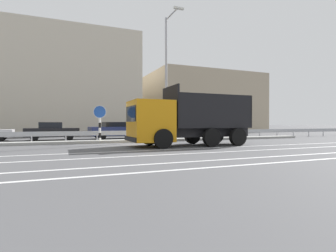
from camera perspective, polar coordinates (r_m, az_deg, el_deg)
ground_plane at (r=17.22m, az=-7.17°, el=-3.84°), size 320.00×320.00×0.00m
lane_strip_0 at (r=14.21m, az=8.31°, el=-4.77°), size 54.95×0.16×0.01m
lane_strip_1 at (r=12.57m, az=12.82°, el=-5.47°), size 54.95×0.16×0.01m
lane_strip_2 at (r=10.86m, az=19.49°, el=-6.45°), size 54.95×0.16×0.01m
lane_strip_3 at (r=9.94m, az=24.44°, el=-7.12°), size 54.95×0.16×0.01m
median_island at (r=18.68m, az=-8.37°, el=-3.22°), size 30.22×1.10×0.18m
median_guardrail at (r=19.75m, az=-9.15°, el=-1.62°), size 54.95×0.09×0.78m
dump_truck at (r=15.30m, az=1.58°, el=0.55°), size 7.42×2.78×3.48m
median_road_sign at (r=18.26m, az=-14.63°, el=0.74°), size 0.86×0.16×2.53m
street_lamp_1 at (r=19.51m, az=-0.19°, el=11.65°), size 0.70×2.46×9.11m
parked_car_3 at (r=22.58m, az=-23.99°, el=-1.01°), size 4.04×1.97×1.41m
parked_car_4 at (r=23.08m, az=-11.23°, el=-0.87°), size 4.66×2.29×1.44m
background_building_0 at (r=37.33m, az=-26.64°, el=8.01°), size 23.78×13.29×12.38m
background_building_1 at (r=42.92m, az=6.13°, el=4.66°), size 16.28×15.09×8.75m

